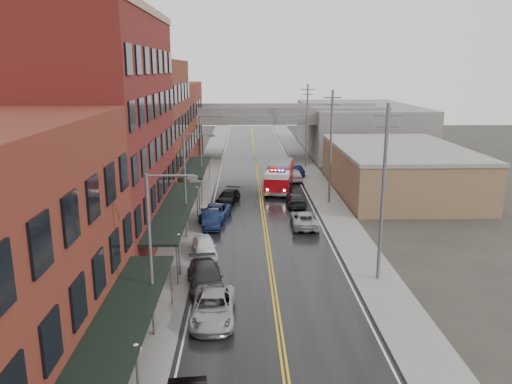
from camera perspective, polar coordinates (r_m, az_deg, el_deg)
name	(u,v)px	position (r m, az deg, el deg)	size (l,w,h in m)	color
road	(264,217)	(48.58, 0.88, -2.92)	(11.00, 160.00, 0.02)	black
sidewalk_left	(189,217)	(48.82, -7.72, -2.88)	(3.00, 160.00, 0.15)	slate
sidewalk_right	(338,216)	(49.39, 9.39, -2.74)	(3.00, 160.00, 0.15)	slate
curb_left	(206,217)	(48.66, -5.79, -2.88)	(0.30, 160.00, 0.15)	gray
curb_right	(321,216)	(49.11, 7.49, -2.77)	(0.30, 160.00, 0.15)	gray
brick_building_b	(99,135)	(41.37, -17.50, 6.22)	(9.00, 20.00, 18.00)	maroon
brick_building_c	(143,128)	(58.44, -12.76, 7.12)	(9.00, 15.00, 15.00)	brown
brick_building_far	(167,125)	(75.74, -10.17, 7.60)	(9.00, 20.00, 12.00)	maroon
tan_building	(398,171)	(60.35, 15.87, 2.33)	(14.00, 22.00, 5.00)	#866248
right_far_block	(358,128)	(89.29, 11.54, 7.18)	(18.00, 30.00, 8.00)	slate
awning_0	(121,323)	(23.93, -15.19, -14.26)	(2.60, 16.00, 3.09)	black
awning_1	(176,208)	(41.36, -9.13, -1.82)	(2.60, 18.00, 3.09)	black
awning_2	(196,167)	(58.29, -6.91, 2.85)	(2.60, 13.00, 3.09)	black
globe_lamp_0	(137,362)	(22.35, -13.46, -18.33)	(0.44, 0.44, 3.12)	#59595B
globe_lamp_1	(179,245)	(34.81, -8.79, -6.02)	(0.44, 0.44, 3.12)	#59595B
globe_lamp_2	(197,195)	(48.13, -6.74, -0.33)	(0.44, 0.44, 3.12)	#59595B
street_lamp_0	(155,246)	(26.43, -11.50, -6.07)	(2.64, 0.22, 9.00)	#59595B
street_lamp_1	(188,179)	(41.67, -7.79, 1.46)	(2.64, 0.22, 9.00)	#59595B
street_lamp_2	(203,149)	(57.33, -6.08, 4.93)	(2.64, 0.22, 9.00)	#59595B
utility_pole_0	(383,191)	(33.66, 14.32, 0.11)	(1.80, 0.24, 12.00)	#59595B
utility_pole_1	(331,145)	(52.83, 8.55, 5.31)	(1.80, 0.24, 12.00)	#59595B
utility_pole_2	(307,124)	(72.45, 5.85, 7.70)	(1.80, 0.24, 12.00)	#59595B
overpass	(256,122)	(78.89, -0.05, 8.05)	(40.00, 10.00, 7.50)	slate
fire_truck	(280,176)	(59.11, 2.72, 1.86)	(4.66, 9.14, 3.21)	#A90710
parked_car_left_2	(213,307)	(29.54, -4.95, -12.99)	(2.48, 5.37, 1.49)	#9A9DA2
parked_car_left_3	(205,278)	(33.19, -5.80, -9.78)	(2.21, 5.43, 1.58)	#252628
parked_car_left_4	(204,246)	(38.97, -5.92, -6.21)	(1.71, 4.24, 1.44)	white
parked_car_left_5	(210,219)	(45.74, -5.25, -3.06)	(1.63, 4.68, 1.54)	#0E1632
parked_car_left_6	(215,212)	(47.87, -4.68, -2.34)	(2.36, 5.12, 1.42)	navy
parked_car_left_7	(228,197)	(53.65, -3.19, -0.56)	(1.91, 4.70, 1.36)	black
parked_car_right_0	(304,219)	(45.84, 5.55, -3.10)	(2.38, 5.16, 1.43)	#9C9EA3
parked_car_right_1	(296,199)	(52.68, 4.62, -0.84)	(1.95, 4.80, 1.39)	#242427
parked_car_right_2	(293,175)	(64.36, 4.27, 1.98)	(1.88, 4.67, 1.59)	silver
parked_car_right_3	(294,170)	(67.30, 4.38, 2.47)	(1.58, 4.54, 1.50)	black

